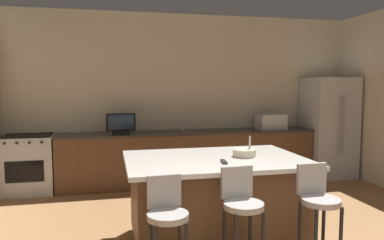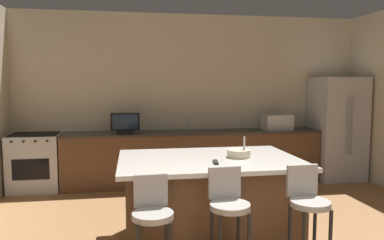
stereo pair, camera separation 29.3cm
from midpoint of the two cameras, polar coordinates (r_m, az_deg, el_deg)
wall_back at (r=6.60m, az=1.21°, el=3.49°), size 6.63×0.12×2.94m
counter_back at (r=6.35m, az=1.61°, el=-5.84°), size 4.38×0.62×0.90m
kitchen_island at (r=4.01m, az=4.75°, el=-12.32°), size 1.89×1.29×0.93m
refrigerator at (r=7.17m, az=22.72°, el=-1.20°), size 0.83×0.79×1.83m
range_oven at (r=6.39m, az=-21.99°, el=-6.10°), size 0.78×0.63×0.92m
microwave at (r=6.70m, az=14.31°, el=-0.32°), size 0.48×0.36×0.27m
tv_monitor at (r=6.09m, az=-9.02°, el=-0.62°), size 0.47×0.16×0.34m
sink_faucet_back at (r=6.34m, az=0.61°, el=-0.62°), size 0.02×0.02×0.24m
sink_faucet_island at (r=3.99m, az=10.25°, el=-4.14°), size 0.02×0.02×0.22m
bar_stool_left at (r=3.13m, az=-3.42°, el=-15.79°), size 0.34×0.35×0.95m
bar_stool_center at (r=3.22m, az=8.40°, el=-14.55°), size 0.34×0.35×0.99m
bar_stool_right at (r=3.46m, az=20.02°, el=-13.41°), size 0.34×0.34×1.00m
fruit_bowl at (r=3.98m, az=9.40°, el=-5.16°), size 0.25×0.25×0.08m
cell_phone at (r=4.11m, az=8.78°, el=-5.32°), size 0.09×0.16×0.01m
tv_remote at (r=3.66m, az=6.01°, el=-6.55°), size 0.07×0.17×0.02m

